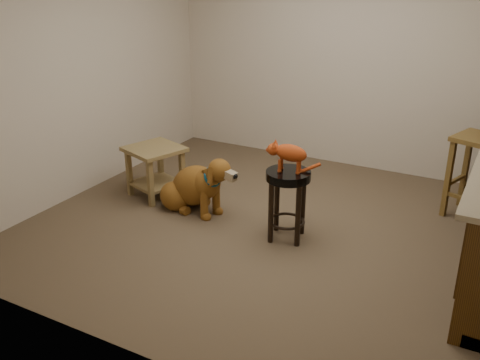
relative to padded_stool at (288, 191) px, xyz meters
The scene contains 7 objects.
floor 0.49m from the padded_stool, 138.37° to the left, with size 4.50×4.00×0.01m, color brown.
room_shell 1.23m from the padded_stool, 138.37° to the left, with size 4.54×4.04×2.62m.
padded_stool is the anchor object (origin of this frame).
wood_stool 1.89m from the padded_stool, 42.00° to the left, with size 0.56×0.56×0.81m.
side_table 1.62m from the padded_stool, behind, with size 0.66×0.66×0.54m.
golden_retriever 1.07m from the padded_stool, behind, with size 1.03×0.57×0.67m.
tabby_kitten 0.35m from the padded_stool, behind, with size 0.45×0.25×0.30m.
Camera 1 is at (1.80, -4.10, 2.33)m, focal length 40.00 mm.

